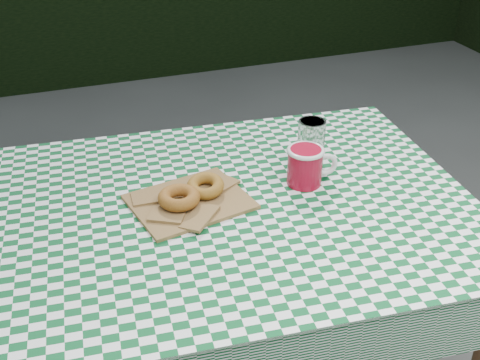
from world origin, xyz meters
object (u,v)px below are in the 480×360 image
(table, at_px, (205,327))
(coffee_mug, at_px, (305,166))
(drinking_glass, at_px, (311,143))
(paper_bag, at_px, (190,201))

(table, bearing_deg, coffee_mug, 9.59)
(table, distance_m, coffee_mug, 0.51)
(table, distance_m, drinking_glass, 0.57)
(paper_bag, xyz_separation_m, drinking_glass, (0.35, 0.07, 0.06))
(drinking_glass, bearing_deg, table, -162.71)
(paper_bag, xyz_separation_m, coffee_mug, (0.30, -0.01, 0.04))
(paper_bag, bearing_deg, table, -57.69)
(paper_bag, distance_m, drinking_glass, 0.36)
(drinking_glass, bearing_deg, paper_bag, -167.95)
(paper_bag, height_order, drinking_glass, drinking_glass)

